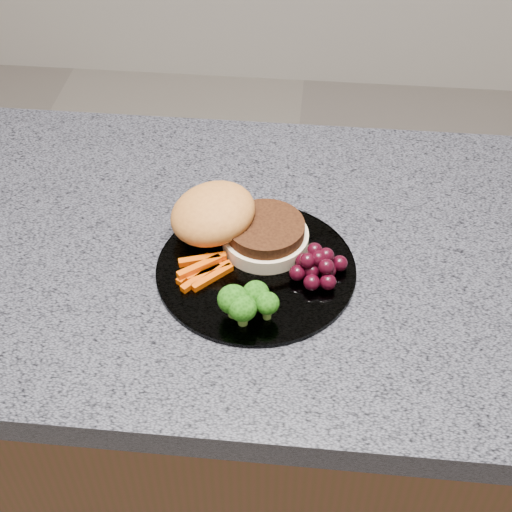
{
  "coord_description": "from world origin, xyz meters",
  "views": [
    {
      "loc": [
        0.06,
        -0.7,
        1.56
      ],
      "look_at": [
        -0.0,
        -0.05,
        0.93
      ],
      "focal_mm": 50.0,
      "sensor_mm": 36.0,
      "label": 1
    }
  ],
  "objects_px": {
    "grape_bunch": "(318,266)",
    "island_cabinet": "(259,436)",
    "plate": "(256,269)",
    "burger": "(231,224)"
  },
  "relations": [
    {
      "from": "grape_bunch",
      "to": "island_cabinet",
      "type": "bearing_deg",
      "value": 146.36
    },
    {
      "from": "island_cabinet",
      "to": "plate",
      "type": "relative_size",
      "value": 4.62
    },
    {
      "from": "plate",
      "to": "island_cabinet",
      "type": "bearing_deg",
      "value": 88.51
    },
    {
      "from": "island_cabinet",
      "to": "grape_bunch",
      "type": "xyz_separation_m",
      "value": [
        0.08,
        -0.05,
        0.49
      ]
    },
    {
      "from": "island_cabinet",
      "to": "plate",
      "type": "height_order",
      "value": "plate"
    },
    {
      "from": "plate",
      "to": "burger",
      "type": "bearing_deg",
      "value": 126.43
    },
    {
      "from": "burger",
      "to": "grape_bunch",
      "type": "relative_size",
      "value": 2.52
    },
    {
      "from": "island_cabinet",
      "to": "burger",
      "type": "xyz_separation_m",
      "value": [
        -0.04,
        0.01,
        0.5
      ]
    },
    {
      "from": "plate",
      "to": "burger",
      "type": "relative_size",
      "value": 1.39
    },
    {
      "from": "plate",
      "to": "burger",
      "type": "distance_m",
      "value": 0.07
    }
  ]
}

